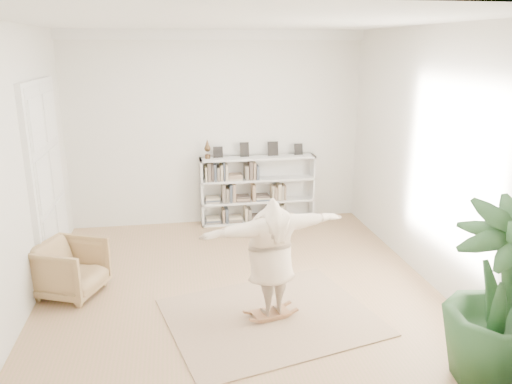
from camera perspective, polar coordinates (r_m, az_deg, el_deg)
floor at (r=7.17m, az=-1.88°, el=-11.19°), size 6.00×6.00×0.00m
room_shell at (r=9.28m, az=-4.70°, el=17.50°), size 6.00×6.00×6.00m
doors at (r=8.05m, az=-22.75°, el=1.31°), size 0.09×1.78×2.92m
bookshelf at (r=9.63m, az=0.16°, el=0.20°), size 2.20×0.35×1.64m
armchair at (r=7.37m, az=-20.45°, el=-8.22°), size 1.08×1.07×0.75m
rug at (r=6.52m, az=1.68°, el=-14.08°), size 2.90×2.53×0.02m
rocker_board at (r=6.49m, az=1.68°, el=-13.67°), size 0.51×0.37×0.10m
person at (r=6.13m, az=1.74°, el=-7.10°), size 1.93×0.93×1.51m
houseplant at (r=5.55m, az=26.24°, el=-10.62°), size 1.41×1.41×1.90m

